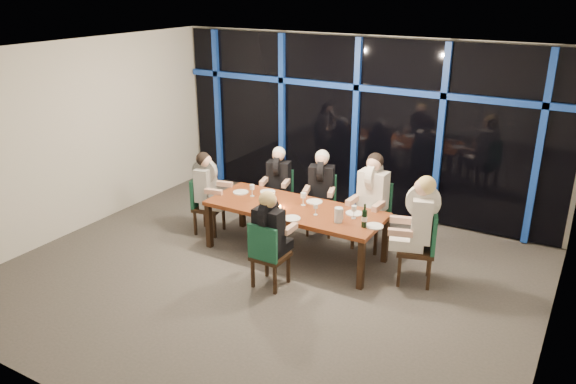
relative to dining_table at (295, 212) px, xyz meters
name	(u,v)px	position (x,y,z in m)	size (l,w,h in m)	color
room	(264,134)	(0.00, -0.80, 1.34)	(7.04, 7.00, 3.02)	#55504B
window_wall	(357,123)	(0.01, 2.13, 0.87)	(6.86, 0.43, 2.94)	black
dining_table	(295,212)	(0.00, 0.00, 0.00)	(2.60, 1.00, 0.75)	brown
chair_far_left	(280,193)	(-0.82, 0.94, -0.18)	(0.50, 0.50, 0.89)	black
chair_far_mid	(322,201)	(-0.04, 0.93, -0.16)	(0.54, 0.54, 0.94)	black
chair_far_right	(373,211)	(0.87, 0.86, -0.12)	(0.49, 0.49, 1.01)	black
chair_end_left	(204,202)	(-1.65, -0.03, -0.17)	(0.50, 0.50, 0.91)	black
chair_end_right	(423,243)	(1.87, 0.13, -0.11)	(0.60, 0.60, 1.03)	black
chair_near_mid	(267,252)	(0.17, -1.03, -0.17)	(0.43, 0.43, 0.92)	black
diner_far_left	(278,175)	(-0.80, 0.86, 0.17)	(0.51, 0.60, 0.87)	black
diner_far_mid	(321,180)	(-0.01, 0.86, 0.21)	(0.55, 0.64, 0.91)	black
diner_far_right	(372,188)	(0.87, 0.77, 0.28)	(0.52, 0.64, 0.98)	silver
diner_end_left	(207,181)	(-1.57, -0.02, 0.19)	(0.61, 0.50, 0.89)	black
diner_end_right	(419,214)	(1.79, 0.10, 0.30)	(0.70, 0.60, 1.00)	silver
diner_near_mid	(270,224)	(0.17, -0.95, 0.20)	(0.46, 0.57, 0.90)	black
plate_far_left	(268,192)	(-0.66, 0.32, 0.08)	(0.24, 0.24, 0.01)	white
plate_far_mid	(314,202)	(0.15, 0.32, 0.08)	(0.24, 0.24, 0.01)	white
plate_far_right	(354,213)	(0.84, 0.21, 0.08)	(0.24, 0.24, 0.01)	white
plate_end_left	(241,192)	(-1.02, 0.10, 0.08)	(0.24, 0.24, 0.01)	white
plate_end_right	(374,226)	(1.25, -0.06, 0.08)	(0.24, 0.24, 0.01)	white
plate_near_mid	(292,218)	(0.17, -0.39, 0.08)	(0.24, 0.24, 0.01)	white
wine_bottle	(364,218)	(1.13, -0.14, 0.19)	(0.08, 0.08, 0.33)	black
water_pitcher	(339,215)	(0.77, -0.17, 0.17)	(0.13, 0.11, 0.21)	silver
tea_light	(279,207)	(-0.18, -0.14, 0.08)	(0.06, 0.06, 0.03)	#FFAA4C
wine_glass_a	(273,194)	(-0.37, -0.01, 0.20)	(0.07, 0.07, 0.18)	silver
wine_glass_b	(303,196)	(0.06, 0.13, 0.21)	(0.07, 0.07, 0.19)	white
wine_glass_c	(316,207)	(0.39, -0.10, 0.19)	(0.06, 0.06, 0.16)	silver
wine_glass_d	(252,188)	(-0.78, 0.06, 0.20)	(0.07, 0.07, 0.18)	silver
wine_glass_e	(354,209)	(0.90, 0.05, 0.20)	(0.07, 0.07, 0.19)	silver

